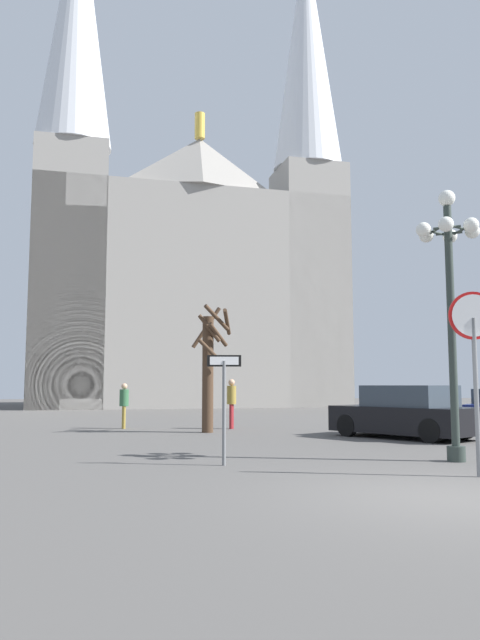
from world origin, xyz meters
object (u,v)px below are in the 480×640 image
one_way_arrow_sign (224,395)px  street_lamp (450,283)px  cathedral (190,250)px  parked_car_near_black (405,413)px  pedestrian_walking (232,399)px  pedestrian_standing (124,401)px  bare_tree (209,365)px  stop_sign (474,345)px

one_way_arrow_sign → street_lamp: 5.17m
cathedral → one_way_arrow_sign: 33.51m
parked_car_near_black → pedestrian_walking: bearing=137.3°
pedestrian_walking → pedestrian_standing: pedestrian_walking is taller
one_way_arrow_sign → bare_tree: 8.05m
cathedral → bare_tree: 25.67m
stop_sign → one_way_arrow_sign: bearing=154.6°
stop_sign → bare_tree: 10.64m
bare_tree → street_lamp: bearing=-61.2°
cathedral → pedestrian_walking: cathedral is taller
street_lamp → parked_car_near_black: bearing=78.2°
stop_sign → bare_tree: size_ratio=0.75×
one_way_arrow_sign → pedestrian_walking: bearing=83.1°
stop_sign → parked_car_near_black: (1.69, 7.27, -1.49)m
cathedral → stop_sign: size_ratio=11.97×
cathedral → parked_car_near_black: bearing=-78.9°
street_lamp → bare_tree: 9.20m
street_lamp → parked_car_near_black: street_lamp is taller
cathedral → one_way_arrow_sign: cathedral is taller
one_way_arrow_sign → pedestrian_walking: (1.16, 9.58, -0.29)m
stop_sign → parked_car_near_black: stop_sign is taller
bare_tree → parked_car_near_black: bearing=-25.9°
one_way_arrow_sign → parked_car_near_black: one_way_arrow_sign is taller
pedestrian_walking → stop_sign: bearing=-75.8°
one_way_arrow_sign → parked_car_near_black: bearing=42.9°
one_way_arrow_sign → street_lamp: size_ratio=0.38×
bare_tree → parked_car_near_black: size_ratio=0.93×
one_way_arrow_sign → bare_tree: size_ratio=0.51×
street_lamp → pedestrian_walking: bearing=110.1°
street_lamp → pedestrian_walking: 10.47m
stop_sign → pedestrian_standing: (-6.63, 12.06, -1.25)m
one_way_arrow_sign → street_lamp: street_lamp is taller
pedestrian_walking → pedestrian_standing: 3.76m
one_way_arrow_sign → stop_sign: bearing=-25.4°
stop_sign → bare_tree: bare_tree is taller
street_lamp → bare_tree: street_lamp is taller
one_way_arrow_sign → pedestrian_standing: bearing=104.2°
pedestrian_walking → pedestrian_standing: size_ratio=1.09×
stop_sign → street_lamp: street_lamp is taller
street_lamp → pedestrian_walking: street_lamp is taller
cathedral → pedestrian_walking: 24.65m
bare_tree → pedestrian_standing: size_ratio=2.62×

